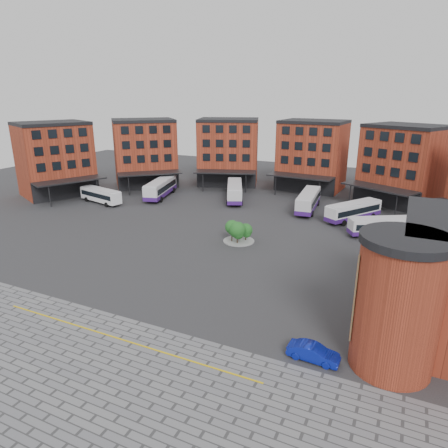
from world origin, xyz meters
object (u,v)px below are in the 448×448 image
at_px(bus_d, 308,201).
at_px(blue_car, 313,353).
at_px(tree_island, 238,231).
at_px(bus_a, 101,195).
at_px(bus_f, 384,226).
at_px(bus_e, 353,211).
at_px(bus_b, 161,188).
at_px(bus_c, 235,191).

distance_m(bus_d, blue_car, 42.88).
bearing_deg(bus_d, blue_car, -80.49).
relative_size(tree_island, bus_a, 0.44).
bearing_deg(bus_d, tree_island, -108.36).
distance_m(bus_a, bus_f, 50.11).
bearing_deg(bus_d, bus_a, -167.03).
distance_m(tree_island, bus_e, 21.71).
bearing_deg(tree_island, bus_d, 76.44).
height_order(bus_b, bus_c, bus_b).
height_order(bus_c, blue_car, bus_c).
relative_size(bus_a, bus_c, 0.84).
bearing_deg(bus_e, bus_f, -17.04).
xyz_separation_m(tree_island, blue_car, (15.47, -21.33, -1.08)).
height_order(bus_c, bus_f, bus_c).
xyz_separation_m(bus_b, bus_f, (42.34, -5.76, -0.35)).
bearing_deg(bus_e, tree_island, -94.10).
xyz_separation_m(bus_a, bus_d, (36.83, 11.80, 0.14)).
distance_m(bus_a, blue_car, 55.98).
bearing_deg(blue_car, bus_f, -2.14).
distance_m(tree_island, blue_car, 26.37).
xyz_separation_m(tree_island, bus_c, (-9.85, 21.21, 0.07)).
bearing_deg(bus_e, bus_c, -156.81).
distance_m(bus_e, blue_car, 38.81).
relative_size(tree_island, bus_c, 0.37).
distance_m(tree_island, bus_d, 20.78).
xyz_separation_m(bus_e, bus_f, (5.08, -5.99, -0.12)).
bearing_deg(bus_a, bus_b, -28.01).
bearing_deg(bus_c, bus_a, -173.52).
relative_size(tree_island, bus_b, 0.35).
bearing_deg(bus_e, blue_car, -53.67).
distance_m(bus_a, bus_c, 25.55).
distance_m(bus_f, blue_car, 32.85).
distance_m(bus_b, bus_c, 14.97).
xyz_separation_m(tree_island, bus_a, (-31.95, 8.40, -0.10)).
xyz_separation_m(tree_island, bus_e, (13.00, 17.39, -0.10)).
xyz_separation_m(bus_a, bus_c, (22.10, 12.81, 0.17)).
relative_size(bus_d, bus_e, 1.14).
bearing_deg(bus_c, bus_f, -42.95).
bearing_deg(bus_f, bus_b, -127.92).
relative_size(bus_e, blue_car, 2.58).
distance_m(bus_c, bus_e, 23.16).
bearing_deg(bus_b, tree_island, -49.67).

